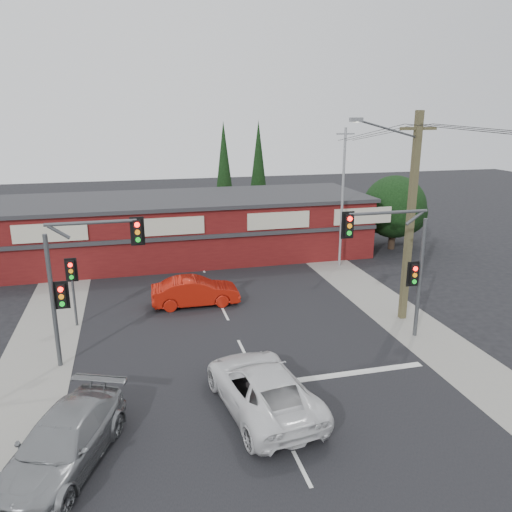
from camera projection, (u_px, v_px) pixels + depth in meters
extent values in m
plane|color=black|center=(251.00, 367.00, 20.17)|extent=(120.00, 120.00, 0.00)
cube|color=black|center=(228.00, 319.00, 24.83)|extent=(14.00, 70.00, 0.01)
cube|color=gray|center=(45.00, 337.00, 22.82)|extent=(3.00, 70.00, 0.02)
cube|color=gray|center=(383.00, 303.00, 26.83)|extent=(3.00, 70.00, 0.02)
cube|color=silver|center=(347.00, 374.00, 19.59)|extent=(6.50, 0.35, 0.01)
imported|color=silver|center=(262.00, 387.00, 17.15)|extent=(3.44, 6.12, 1.61)
imported|color=gray|center=(63.00, 443.00, 14.30)|extent=(4.04, 5.77, 1.55)
imported|color=#AF180A|center=(195.00, 291.00, 26.43)|extent=(4.62, 1.67, 1.52)
cube|color=silver|center=(302.00, 468.00, 14.39)|extent=(0.12, 1.60, 0.01)
cube|color=silver|center=(266.00, 396.00, 18.06)|extent=(0.12, 1.60, 0.01)
cube|color=silver|center=(242.00, 348.00, 21.72)|extent=(0.12, 1.60, 0.01)
cube|color=silver|center=(225.00, 314.00, 25.38)|extent=(0.12, 1.60, 0.01)
cube|color=silver|center=(213.00, 289.00, 29.04)|extent=(0.12, 1.60, 0.01)
cube|color=silver|center=(203.00, 269.00, 32.70)|extent=(0.12, 1.60, 0.01)
cube|color=silver|center=(195.00, 253.00, 36.37)|extent=(0.12, 1.60, 0.01)
cube|color=silver|center=(189.00, 240.00, 40.03)|extent=(0.12, 1.60, 0.01)
cube|color=silver|center=(183.00, 229.00, 43.69)|extent=(0.12, 1.60, 0.01)
cube|color=silver|center=(179.00, 220.00, 47.35)|extent=(0.12, 1.60, 0.01)
cube|color=silver|center=(175.00, 212.00, 51.02)|extent=(0.12, 1.60, 0.01)
cube|color=#501010|center=(181.00, 228.00, 35.21)|extent=(26.00, 8.00, 4.00)
cube|color=#2D2D30|center=(179.00, 199.00, 34.62)|extent=(26.40, 8.40, 0.25)
cube|color=beige|center=(50.00, 233.00, 29.25)|extent=(4.20, 0.12, 1.10)
cube|color=beige|center=(170.00, 226.00, 30.90)|extent=(4.20, 0.12, 1.10)
cube|color=beige|center=(279.00, 220.00, 32.55)|extent=(4.20, 0.12, 1.10)
cube|color=beige|center=(363.00, 216.00, 33.96)|extent=(4.20, 0.12, 1.10)
cube|color=#2D2D30|center=(187.00, 238.00, 31.31)|extent=(26.00, 0.15, 0.25)
cylinder|color=#2D2116|center=(392.00, 237.00, 37.30)|extent=(0.50, 0.50, 1.80)
sphere|color=black|center=(394.00, 207.00, 36.66)|extent=(4.60, 4.60, 4.60)
sphere|color=black|center=(405.00, 213.00, 38.14)|extent=(3.40, 3.40, 3.40)
sphere|color=black|center=(369.00, 216.00, 37.91)|extent=(2.80, 2.80, 2.80)
cylinder|color=#2D2116|center=(225.00, 219.00, 43.07)|extent=(0.24, 0.24, 2.00)
cone|color=black|center=(224.00, 167.00, 41.81)|extent=(1.80, 1.80, 7.50)
cylinder|color=#2D2116|center=(258.00, 213.00, 45.75)|extent=(0.24, 0.24, 2.00)
cone|color=black|center=(258.00, 163.00, 44.50)|extent=(1.80, 1.80, 7.50)
cylinder|color=#47494C|center=(53.00, 302.00, 19.50)|extent=(0.18, 0.18, 5.50)
cylinder|color=#47494C|center=(91.00, 223.00, 19.04)|extent=(3.40, 0.14, 0.14)
cylinder|color=#47494C|center=(59.00, 232.00, 18.84)|extent=(0.82, 0.14, 0.63)
cube|color=black|center=(137.00, 232.00, 19.57)|extent=(0.32, 0.22, 0.95)
cube|color=black|center=(137.00, 231.00, 19.63)|extent=(0.55, 0.04, 1.15)
cylinder|color=#FF0C07|center=(137.00, 225.00, 19.36)|extent=(0.20, 0.06, 0.20)
cylinder|color=orange|center=(138.00, 232.00, 19.44)|extent=(0.20, 0.06, 0.20)
cylinder|color=#0CE526|center=(138.00, 240.00, 19.53)|extent=(0.20, 0.06, 0.20)
cube|color=black|center=(62.00, 296.00, 19.51)|extent=(0.32, 0.22, 0.95)
cube|color=black|center=(62.00, 295.00, 19.58)|extent=(0.55, 0.04, 1.15)
cylinder|color=#FF0C07|center=(60.00, 289.00, 19.31)|extent=(0.20, 0.06, 0.20)
cylinder|color=orange|center=(61.00, 297.00, 19.39)|extent=(0.20, 0.06, 0.20)
cylinder|color=#0CE526|center=(62.00, 304.00, 19.48)|extent=(0.20, 0.06, 0.20)
cylinder|color=#47494C|center=(420.00, 279.00, 22.22)|extent=(0.18, 0.18, 5.50)
cylinder|color=#47494C|center=(388.00, 213.00, 20.94)|extent=(3.60, 0.14, 0.14)
cylinder|color=#47494C|center=(415.00, 218.00, 21.32)|extent=(0.82, 0.14, 0.63)
cube|color=black|center=(348.00, 225.00, 20.64)|extent=(0.32, 0.22, 0.95)
cube|color=black|center=(348.00, 225.00, 20.70)|extent=(0.55, 0.04, 1.15)
cylinder|color=#FF0C07|center=(350.00, 219.00, 20.43)|extent=(0.20, 0.06, 0.20)
cylinder|color=orange|center=(350.00, 226.00, 20.52)|extent=(0.20, 0.06, 0.20)
cylinder|color=#0CE526|center=(349.00, 233.00, 20.60)|extent=(0.20, 0.06, 0.20)
cube|color=black|center=(413.00, 274.00, 22.07)|extent=(0.32, 0.22, 0.95)
cube|color=black|center=(412.00, 274.00, 22.13)|extent=(0.55, 0.04, 1.15)
cylinder|color=#FF0C07|center=(416.00, 269.00, 21.87)|extent=(0.20, 0.06, 0.20)
cylinder|color=orange|center=(415.00, 275.00, 21.95)|extent=(0.20, 0.06, 0.20)
cylinder|color=#0CE526|center=(414.00, 282.00, 22.03)|extent=(0.20, 0.06, 0.20)
cylinder|color=#47494C|center=(74.00, 296.00, 23.64)|extent=(0.12, 0.12, 3.00)
cube|color=black|center=(71.00, 270.00, 23.28)|extent=(0.32, 0.22, 0.95)
cube|color=black|center=(71.00, 270.00, 23.35)|extent=(0.55, 0.04, 1.15)
cylinder|color=#FF0C07|center=(70.00, 265.00, 23.08)|extent=(0.20, 0.06, 0.20)
cylinder|color=orange|center=(71.00, 271.00, 23.16)|extent=(0.20, 0.06, 0.20)
cylinder|color=#0CE526|center=(72.00, 277.00, 23.25)|extent=(0.20, 0.06, 0.20)
cube|color=brown|center=(410.00, 220.00, 23.58)|extent=(0.30, 0.30, 10.00)
cube|color=brown|center=(418.00, 128.00, 22.41)|extent=(1.80, 0.14, 0.14)
cylinder|color=#47494C|center=(388.00, 129.00, 21.89)|extent=(3.23, 0.39, 0.89)
cube|color=slate|center=(356.00, 120.00, 21.26)|extent=(0.55, 0.25, 0.18)
cylinder|color=silver|center=(356.00, 122.00, 21.29)|extent=(0.28, 0.28, 0.05)
cylinder|color=gray|center=(342.00, 199.00, 32.21)|extent=(0.16, 0.16, 9.00)
cube|color=gray|center=(346.00, 134.00, 31.07)|extent=(1.20, 0.10, 0.10)
cylinder|color=black|center=(366.00, 134.00, 26.63)|extent=(0.73, 9.01, 1.22)
cylinder|color=black|center=(376.00, 134.00, 26.77)|extent=(0.52, 9.00, 1.22)
cylinder|color=black|center=(386.00, 133.00, 26.91)|extent=(0.31, 9.00, 1.22)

